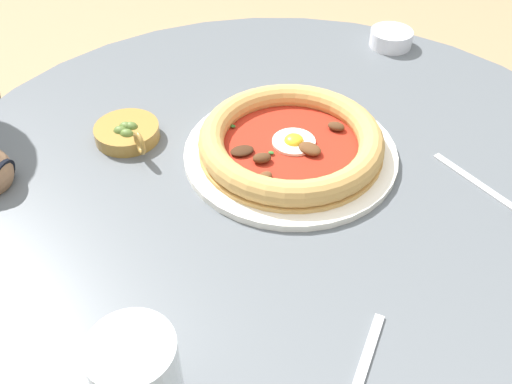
{
  "coord_description": "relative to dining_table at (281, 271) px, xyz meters",
  "views": [
    {
      "loc": [
        -0.13,
        0.54,
        1.25
      ],
      "look_at": [
        0.03,
        0.02,
        0.75
      ],
      "focal_mm": 40.58,
      "sensor_mm": 36.0,
      "label": 1
    }
  ],
  "objects": [
    {
      "name": "olive_pan",
      "position": [
        0.24,
        -0.03,
        0.18
      ],
      "size": [
        0.1,
        0.1,
        0.04
      ],
      "color": "olive",
      "rests_on": "dining_table"
    },
    {
      "name": "dining_table",
      "position": [
        0.0,
        0.0,
        0.0
      ],
      "size": [
        0.97,
        0.97,
        0.75
      ],
      "color": "#565B60",
      "rests_on": "ground"
    },
    {
      "name": "pizza_on_plate",
      "position": [
        0.01,
        -0.06,
        0.19
      ],
      "size": [
        0.29,
        0.29,
        0.04
      ],
      "color": "white",
      "rests_on": "dining_table"
    },
    {
      "name": "ramekin_capers",
      "position": [
        -0.08,
        -0.42,
        0.19
      ],
      "size": [
        0.07,
        0.07,
        0.03
      ],
      "color": "white",
      "rests_on": "dining_table"
    },
    {
      "name": "water_glass",
      "position": [
        0.04,
        0.33,
        0.21
      ],
      "size": [
        0.08,
        0.08,
        0.1
      ],
      "color": "silver",
      "rests_on": "dining_table"
    }
  ]
}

